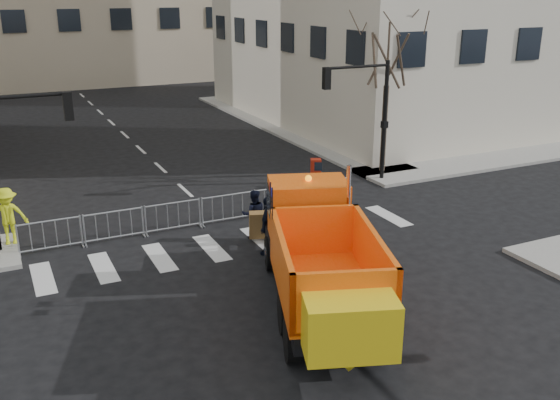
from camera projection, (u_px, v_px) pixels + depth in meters
name	position (u px, v px, depth m)	size (l,w,h in m)	color
ground	(319.00, 314.00, 16.80)	(120.00, 120.00, 0.00)	black
sidewalk_back	(212.00, 214.00, 24.04)	(64.00, 5.00, 0.15)	gray
traffic_light_right	(385.00, 122.00, 27.52)	(0.18, 0.18, 5.40)	black
crowd_barriers	(201.00, 212.00, 22.81)	(12.60, 0.60, 1.10)	#9EA0A5
street_tree	(386.00, 94.00, 28.32)	(3.00, 3.00, 7.50)	#382B21
plow_truck	(320.00, 255.00, 16.46)	(5.51, 9.81, 3.69)	black
cop_a	(288.00, 224.00, 20.41)	(0.74, 0.48, 2.02)	black
cop_b	(254.00, 214.00, 21.65)	(0.85, 0.66, 1.75)	black
cop_c	(269.00, 225.00, 20.29)	(1.17, 0.49, 1.99)	black
worker	(8.00, 216.00, 20.73)	(1.26, 0.73, 1.95)	yellow
newspaper_box	(316.00, 171.00, 27.34)	(0.45, 0.40, 1.10)	#981B0B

